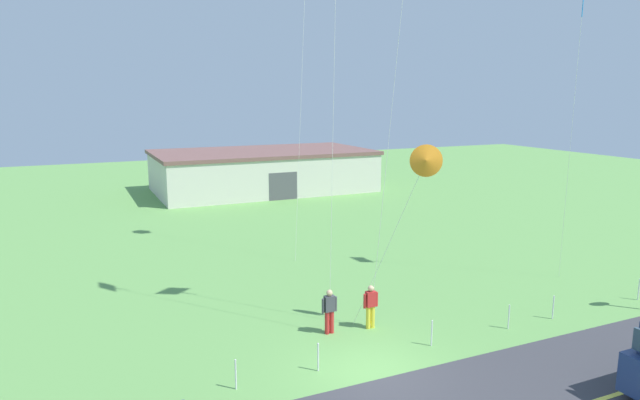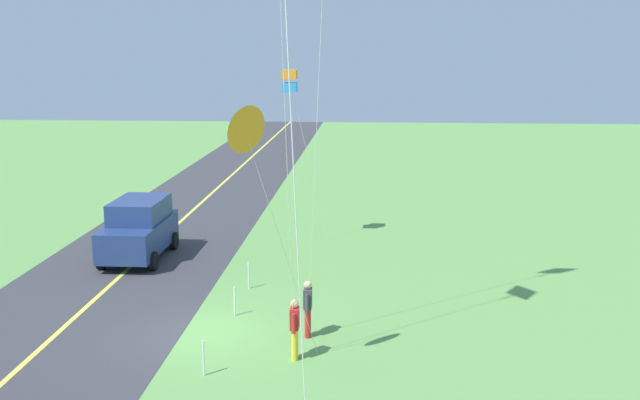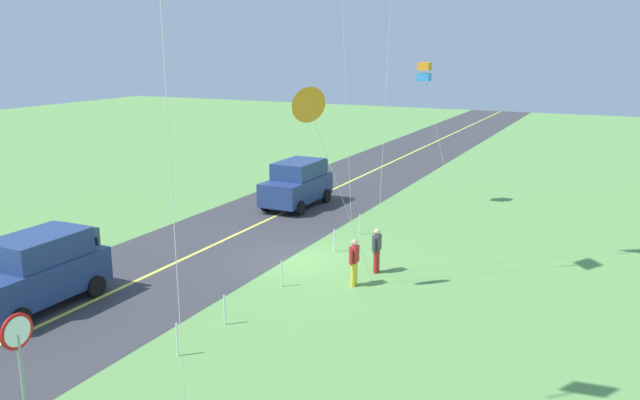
% 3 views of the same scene
% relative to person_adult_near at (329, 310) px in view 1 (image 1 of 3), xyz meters
% --- Properties ---
extents(ground_plane, '(120.00, 120.00, 0.10)m').
position_rel_person_adult_near_xyz_m(ground_plane, '(0.02, -3.01, -0.91)').
color(ground_plane, '#60994C').
extents(person_adult_near, '(0.58, 0.22, 1.60)m').
position_rel_person_adult_near_xyz_m(person_adult_near, '(0.00, 0.00, 0.00)').
color(person_adult_near, red).
rests_on(person_adult_near, ground).
extents(person_adult_companion, '(0.58, 0.22, 1.60)m').
position_rel_person_adult_near_xyz_m(person_adult_companion, '(1.53, -0.20, 0.00)').
color(person_adult_companion, yellow).
rests_on(person_adult_companion, ground).
extents(kite_pink_drift, '(2.44, 1.98, 6.63)m').
position_rel_person_adult_near_xyz_m(kite_pink_drift, '(3.02, -1.13, 5.19)').
color(kite_pink_drift, silver).
rests_on(kite_pink_drift, ground).
extents(warehouse_distant, '(18.36, 10.20, 3.50)m').
position_rel_person_adult_near_xyz_m(warehouse_distant, '(7.53, 29.37, 0.89)').
color(warehouse_distant, beige).
rests_on(warehouse_distant, ground).
extents(fence_post_0, '(0.05, 0.05, 0.90)m').
position_rel_person_adult_near_xyz_m(fence_post_0, '(-4.04, -2.31, -0.41)').
color(fence_post_0, silver).
rests_on(fence_post_0, ground).
extents(fence_post_1, '(0.05, 0.05, 0.90)m').
position_rel_person_adult_near_xyz_m(fence_post_1, '(-1.48, -2.31, -0.41)').
color(fence_post_1, silver).
rests_on(fence_post_1, ground).
extents(fence_post_2, '(0.05, 0.05, 0.90)m').
position_rel_person_adult_near_xyz_m(fence_post_2, '(2.67, -2.31, -0.41)').
color(fence_post_2, silver).
rests_on(fence_post_2, ground).
extents(fence_post_3, '(0.05, 0.05, 0.90)m').
position_rel_person_adult_near_xyz_m(fence_post_3, '(5.99, -2.31, -0.41)').
color(fence_post_3, silver).
rests_on(fence_post_3, ground).
extents(fence_post_4, '(0.05, 0.05, 0.90)m').
position_rel_person_adult_near_xyz_m(fence_post_4, '(8.14, -2.31, -0.41)').
color(fence_post_4, silver).
rests_on(fence_post_4, ground).
extents(fence_post_5, '(0.05, 0.05, 0.90)m').
position_rel_person_adult_near_xyz_m(fence_post_5, '(12.86, -2.31, -0.41)').
color(fence_post_5, silver).
rests_on(fence_post_5, ground).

